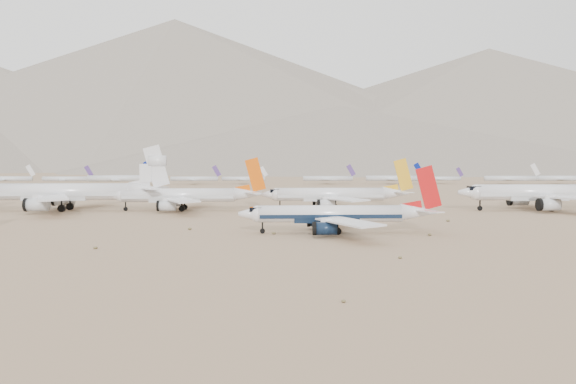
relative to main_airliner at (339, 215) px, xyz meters
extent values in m
plane|color=#947556|center=(-4.77, -6.85, -4.31)|extent=(7000.00, 7000.00, 0.00)
cylinder|color=silver|center=(-2.01, 0.00, 0.19)|extent=(33.11, 3.91, 3.91)
cube|color=#0E1D33|center=(-2.01, 0.00, -0.30)|extent=(32.45, 3.97, 0.88)
sphere|color=silver|center=(-18.56, 0.00, 0.19)|extent=(3.91, 3.91, 3.91)
cube|color=black|center=(-19.15, 0.00, 1.27)|extent=(2.74, 2.54, 0.98)
cone|color=silver|center=(18.46, 0.00, 0.49)|extent=(8.28, 3.91, 3.91)
cube|color=silver|center=(0.55, -11.61, -0.49)|extent=(12.79, 20.15, 0.61)
cube|color=silver|center=(20.07, -3.81, 0.97)|extent=(5.26, 6.87, 0.23)
cylinder|color=#0E1D33|center=(-3.84, -8.14, -2.26)|extent=(4.60, 2.82, 2.82)
cube|color=silver|center=(0.55, 11.61, -0.49)|extent=(12.79, 20.15, 0.61)
cube|color=silver|center=(20.07, 3.81, 0.97)|extent=(5.26, 6.87, 0.23)
cylinder|color=#0E1D33|center=(-3.84, 8.14, -2.26)|extent=(4.60, 2.82, 2.82)
cube|color=red|center=(20.76, 0.00, 6.19)|extent=(6.27, 0.31, 10.34)
cylinder|color=black|center=(-17.58, 0.00, -3.72)|extent=(1.17, 0.49, 1.17)
cylinder|color=black|center=(-0.63, -2.74, -3.49)|extent=(1.64, 0.98, 1.64)
cylinder|color=black|center=(-0.63, 2.74, -3.49)|extent=(1.64, 0.98, 1.64)
cylinder|color=silver|center=(76.46, 58.56, 1.88)|extent=(44.42, 5.38, 5.38)
cube|color=silver|center=(76.46, 58.56, 1.21)|extent=(43.53, 5.46, 1.21)
sphere|color=silver|center=(54.25, 58.56, 1.88)|extent=(5.38, 5.38, 5.38)
cube|color=black|center=(53.44, 58.56, 3.36)|extent=(3.77, 3.50, 1.35)
cube|color=silver|center=(79.89, 42.91, 0.94)|extent=(17.16, 27.03, 0.83)
cylinder|color=silver|center=(73.99, 47.57, -1.49)|extent=(6.17, 3.88, 3.88)
cube|color=silver|center=(79.89, 74.21, 0.94)|extent=(17.16, 27.03, 0.83)
cylinder|color=silver|center=(73.99, 69.54, -1.49)|extent=(6.17, 3.88, 3.88)
cylinder|color=black|center=(55.59, 58.56, -3.50)|extent=(1.62, 0.67, 1.62)
cylinder|color=black|center=(78.31, 54.79, -3.18)|extent=(2.26, 1.35, 2.26)
cylinder|color=black|center=(78.31, 62.33, -3.18)|extent=(2.26, 1.35, 2.26)
cylinder|color=silver|center=(5.58, 66.33, 0.91)|extent=(37.31, 4.53, 4.53)
cube|color=silver|center=(5.58, 66.33, 0.34)|extent=(36.57, 4.60, 1.02)
sphere|color=silver|center=(-13.07, 66.33, 0.91)|extent=(4.53, 4.53, 4.53)
cube|color=black|center=(-13.75, 66.33, 2.15)|extent=(3.17, 2.95, 1.13)
cone|color=silver|center=(28.65, 66.33, 1.25)|extent=(9.33, 4.53, 4.53)
cube|color=silver|center=(8.46, 53.18, 0.11)|extent=(14.41, 22.71, 0.70)
cube|color=silver|center=(30.46, 62.02, 1.81)|extent=(5.92, 7.74, 0.27)
cylinder|color=silver|center=(3.51, 57.10, -1.93)|extent=(5.18, 3.27, 3.27)
cube|color=silver|center=(8.46, 79.48, 0.11)|extent=(14.41, 22.71, 0.70)
cube|color=silver|center=(30.46, 70.64, 1.81)|extent=(5.92, 7.74, 0.27)
cylinder|color=silver|center=(3.51, 75.56, -1.93)|extent=(5.18, 3.27, 3.27)
cube|color=gold|center=(31.24, 66.33, 7.71)|extent=(7.07, 0.36, 11.65)
cylinder|color=black|center=(-11.94, 66.33, -3.63)|extent=(1.36, 0.57, 1.36)
cylinder|color=black|center=(7.14, 63.15, -3.36)|extent=(1.90, 1.13, 1.90)
cylinder|color=black|center=(7.14, 69.50, -3.36)|extent=(1.90, 1.13, 1.90)
cylinder|color=silver|center=(-46.25, 61.91, 0.99)|extent=(37.68, 4.61, 4.61)
cube|color=silver|center=(-46.25, 61.91, 0.41)|extent=(36.93, 4.67, 1.04)
sphere|color=silver|center=(-65.09, 61.91, 0.99)|extent=(4.61, 4.61, 4.61)
cube|color=black|center=(-65.78, 61.91, 2.25)|extent=(3.22, 2.99, 1.15)
cone|color=silver|center=(-22.96, 61.91, 1.33)|extent=(9.42, 4.61, 4.61)
cube|color=silver|center=(-43.34, 48.61, 0.18)|extent=(14.55, 22.93, 0.71)
cube|color=silver|center=(-21.13, 57.55, 1.91)|extent=(5.98, 7.82, 0.28)
cylinder|color=silver|center=(-48.34, 52.57, -1.90)|extent=(5.23, 3.32, 3.32)
cube|color=silver|center=(-43.34, 75.20, 0.18)|extent=(14.55, 22.93, 0.71)
cube|color=silver|center=(-21.13, 66.26, 1.91)|extent=(5.98, 7.82, 0.28)
cylinder|color=silver|center=(-48.34, 71.24, -1.90)|extent=(5.23, 3.32, 3.32)
cube|color=#EA5706|center=(-20.34, 61.91, 7.87)|extent=(7.14, 0.37, 11.77)
cylinder|color=black|center=(-63.94, 61.91, -3.62)|extent=(1.38, 0.58, 1.38)
cylinder|color=black|center=(-44.68, 58.68, -3.34)|extent=(1.93, 1.15, 1.93)
cylinder|color=black|center=(-44.68, 65.13, -3.34)|extent=(1.93, 1.15, 1.93)
cylinder|color=silver|center=(-86.06, 63.00, 2.17)|extent=(47.03, 5.63, 5.63)
cube|color=silver|center=(-86.06, 63.00, 1.46)|extent=(46.09, 5.72, 1.27)
cone|color=silver|center=(-56.99, 63.00, 2.59)|extent=(11.76, 5.63, 5.63)
cube|color=silver|center=(-82.42, 46.46, 1.18)|extent=(18.16, 28.63, 0.88)
cube|color=silver|center=(-54.70, 57.58, 3.29)|extent=(7.47, 9.76, 0.34)
cylinder|color=silver|center=(-88.67, 51.40, -1.36)|extent=(6.53, 4.05, 4.05)
cube|color=silver|center=(-82.42, 79.53, 1.18)|extent=(18.16, 28.63, 0.88)
cube|color=silver|center=(-54.70, 68.41, 3.29)|extent=(7.47, 9.76, 0.34)
cylinder|color=silver|center=(-88.67, 74.59, -1.36)|extent=(6.53, 4.05, 4.05)
cube|color=silver|center=(-53.72, 63.00, 10.72)|extent=(8.91, 0.45, 14.69)
cylinder|color=silver|center=(-53.39, 63.00, 12.53)|extent=(5.88, 3.65, 3.65)
cylinder|color=black|center=(-84.10, 59.05, -3.13)|extent=(2.37, 1.41, 2.37)
cylinder|color=black|center=(-84.10, 66.94, -3.13)|extent=(2.37, 1.41, 2.37)
cylinder|color=silver|center=(-209.88, 298.01, -0.10)|extent=(36.70, 3.63, 3.63)
cube|color=silver|center=(-192.61, 298.01, 6.04)|extent=(7.31, 0.36, 9.20)
cube|color=silver|center=(-209.88, 288.52, -0.64)|extent=(9.67, 16.89, 0.36)
cube|color=silver|center=(-209.88, 307.51, -0.64)|extent=(9.67, 16.89, 0.36)
cylinder|color=silver|center=(-166.03, 297.56, -0.17)|extent=(35.19, 3.48, 3.48)
cube|color=#4D317B|center=(-149.47, 297.56, 5.71)|extent=(7.01, 0.35, 8.83)
cube|color=silver|center=(-166.03, 288.45, -0.69)|extent=(9.27, 16.20, 0.35)
cube|color=silver|center=(-166.03, 306.66, -0.69)|extent=(9.27, 16.20, 0.35)
cylinder|color=silver|center=(-124.40, 288.38, 0.37)|extent=(46.08, 4.55, 4.55)
cube|color=navy|center=(-102.71, 288.38, 8.07)|extent=(9.18, 0.46, 11.56)
cube|color=silver|center=(-124.40, 276.45, -0.31)|extent=(12.14, 21.21, 0.46)
cube|color=silver|center=(-124.40, 300.31, -0.31)|extent=(12.14, 21.21, 0.46)
cylinder|color=silver|center=(-70.51, 294.89, -0.16)|extent=(35.35, 3.49, 3.49)
cube|color=#4D317B|center=(-53.87, 294.89, 5.74)|extent=(7.04, 0.35, 8.87)
cube|color=silver|center=(-70.51, 285.74, -0.69)|extent=(9.31, 16.27, 0.35)
cube|color=silver|center=(-70.51, 304.04, -0.69)|extent=(9.31, 16.27, 0.35)
cylinder|color=silver|center=(-33.97, 299.18, -0.28)|extent=(32.90, 3.25, 3.25)
cube|color=silver|center=(-18.49, 299.18, 5.21)|extent=(6.55, 0.33, 8.25)
cube|color=silver|center=(-33.97, 290.66, -0.77)|extent=(8.67, 15.14, 0.33)
cube|color=silver|center=(-33.97, 307.69, -0.77)|extent=(8.67, 15.14, 0.33)
cylinder|color=silver|center=(29.98, 294.36, -0.06)|extent=(37.40, 3.70, 3.70)
cube|color=#4D317B|center=(47.58, 294.36, 6.19)|extent=(7.45, 0.37, 9.38)
cube|color=silver|center=(29.98, 284.68, -0.61)|extent=(9.85, 17.22, 0.37)
cube|color=silver|center=(29.98, 304.04, -0.61)|extent=(9.85, 17.22, 0.37)
cylinder|color=silver|center=(79.23, 291.56, 0.12)|extent=(41.14, 4.07, 4.07)
cube|color=navy|center=(98.59, 291.56, 7.00)|extent=(8.19, 0.41, 10.32)
cube|color=silver|center=(79.23, 280.91, -0.49)|extent=(10.84, 18.94, 0.41)
cube|color=silver|center=(79.23, 302.21, -0.49)|extent=(10.84, 18.94, 0.41)
cylinder|color=silver|center=(118.88, 301.44, -0.38)|extent=(30.91, 3.05, 3.05)
cube|color=#4D317B|center=(133.42, 301.44, 4.78)|extent=(6.16, 0.31, 7.75)
cube|color=silver|center=(118.88, 293.44, -0.84)|extent=(8.14, 14.23, 0.31)
cube|color=silver|center=(118.88, 309.44, -0.84)|extent=(8.14, 14.23, 0.31)
cylinder|color=silver|center=(167.13, 286.61, 0.06)|extent=(39.75, 3.93, 3.93)
cube|color=silver|center=(185.84, 286.61, 6.70)|extent=(7.92, 0.39, 9.97)
cube|color=silver|center=(167.13, 276.32, -0.53)|extent=(10.47, 18.30, 0.39)
cube|color=silver|center=(167.13, 296.90, -0.53)|extent=(10.47, 18.30, 0.39)
cylinder|color=silver|center=(208.25, 288.08, 0.07)|extent=(40.13, 3.97, 3.97)
cube|color=silver|center=(208.25, 277.70, -0.52)|extent=(10.57, 18.47, 0.40)
cube|color=silver|center=(208.25, 298.47, -0.52)|extent=(10.57, 18.47, 0.40)
cone|color=slate|center=(-304.77, 1683.15, 230.69)|extent=(2444.00, 2444.00, 470.00)
cone|color=slate|center=(195.23, 1473.15, 115.69)|extent=(1824.00, 1824.00, 240.00)
cone|color=slate|center=(695.23, 1653.15, 185.69)|extent=(2356.00, 2356.00, 380.00)
cone|color=slate|center=(145.23, 1093.15, 65.69)|extent=(1260.00, 1260.00, 140.00)
ellipsoid|color=brown|center=(-48.87, -21.75, -4.06)|extent=(0.84, 0.84, 0.46)
ellipsoid|color=brown|center=(-35.17, 7.55, -4.01)|extent=(0.98, 0.98, 0.54)
ellipsoid|color=brown|center=(-7.77, -63.85, -4.14)|extent=(0.56, 0.56, 0.31)
ellipsoid|color=brown|center=(5.93, -34.55, -4.10)|extent=(0.70, 0.70, 0.39)
ellipsoid|color=brown|center=(19.63, -5.25, -4.06)|extent=(0.84, 0.84, 0.46)
ellipsoid|color=brown|center=(33.33, 24.05, -4.01)|extent=(0.98, 0.98, 0.54)
ellipsoid|color=brown|center=(-15.03, -1.54, -4.03)|extent=(0.93, 0.93, 0.51)
ellipsoid|color=brown|center=(-8.87, 27.68, -4.12)|extent=(0.63, 0.63, 0.34)
camera|label=1|loc=(-16.74, -127.83, 11.91)|focal=35.00mm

